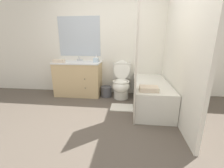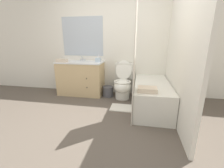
# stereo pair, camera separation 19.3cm
# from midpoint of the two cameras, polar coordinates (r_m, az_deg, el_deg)

# --- Properties ---
(ground_plane) EXTENTS (14.00, 14.00, 0.00)m
(ground_plane) POSITION_cam_midpoint_polar(r_m,az_deg,el_deg) (2.52, -8.38, -15.67)
(ground_plane) COLOR brown
(wall_back) EXTENTS (8.00, 0.06, 2.50)m
(wall_back) POSITION_cam_midpoint_polar(r_m,az_deg,el_deg) (3.79, -2.57, 15.16)
(wall_back) COLOR white
(wall_back) RESTS_ON ground_plane
(wall_right) EXTENTS (0.05, 2.66, 2.50)m
(wall_right) POSITION_cam_midpoint_polar(r_m,az_deg,el_deg) (2.98, 21.54, 13.73)
(wall_right) COLOR white
(wall_right) RESTS_ON ground_plane
(vanity_cabinet) EXTENTS (1.12, 0.56, 0.83)m
(vanity_cabinet) POSITION_cam_midpoint_polar(r_m,az_deg,el_deg) (3.82, -14.12, 2.10)
(vanity_cabinet) COLOR tan
(vanity_cabinet) RESTS_ON ground_plane
(sink_faucet) EXTENTS (0.14, 0.12, 0.12)m
(sink_faucet) POSITION_cam_midpoint_polar(r_m,az_deg,el_deg) (3.91, -13.60, 9.05)
(sink_faucet) COLOR silver
(sink_faucet) RESTS_ON vanity_cabinet
(toilet) EXTENTS (0.42, 0.66, 0.87)m
(toilet) POSITION_cam_midpoint_polar(r_m,az_deg,el_deg) (3.52, 1.97, 0.33)
(toilet) COLOR silver
(toilet) RESTS_ON ground_plane
(bathtub) EXTENTS (0.67, 1.52, 0.52)m
(bathtub) POSITION_cam_midpoint_polar(r_m,az_deg,el_deg) (3.16, 12.83, -3.82)
(bathtub) COLOR silver
(bathtub) RESTS_ON ground_plane
(shower_curtain) EXTENTS (0.01, 0.44, 1.88)m
(shower_curtain) POSITION_cam_midpoint_polar(r_m,az_deg,el_deg) (2.42, 6.89, 7.13)
(shower_curtain) COLOR silver
(shower_curtain) RESTS_ON ground_plane
(wastebasket) EXTENTS (0.26, 0.26, 0.24)m
(wastebasket) POSITION_cam_midpoint_polar(r_m,az_deg,el_deg) (3.67, -3.70, -2.89)
(wastebasket) COLOR #4C4C51
(wastebasket) RESTS_ON ground_plane
(tissue_box) EXTENTS (0.11, 0.15, 0.12)m
(tissue_box) POSITION_cam_midpoint_polar(r_m,az_deg,el_deg) (3.63, -7.60, 9.09)
(tissue_box) COLOR silver
(tissue_box) RESTS_ON vanity_cabinet
(soap_dispenser) EXTENTS (0.05, 0.05, 0.17)m
(soap_dispenser) POSITION_cam_midpoint_polar(r_m,az_deg,el_deg) (3.66, -7.60, 9.54)
(soap_dispenser) COLOR silver
(soap_dispenser) RESTS_ON vanity_cabinet
(hand_towel_folded) EXTENTS (0.26, 0.13, 0.07)m
(hand_towel_folded) POSITION_cam_midpoint_polar(r_m,az_deg,el_deg) (3.76, -20.99, 8.19)
(hand_towel_folded) COLOR beige
(hand_towel_folded) RESTS_ON vanity_cabinet
(bath_towel_folded) EXTENTS (0.31, 0.22, 0.08)m
(bath_towel_folded) POSITION_cam_midpoint_polar(r_m,az_deg,el_deg) (2.54, 11.75, -1.80)
(bath_towel_folded) COLOR beige
(bath_towel_folded) RESTS_ON bathtub
(bath_mat) EXTENTS (0.45, 0.35, 0.02)m
(bath_mat) POSITION_cam_midpoint_polar(r_m,az_deg,el_deg) (3.10, 1.96, -8.91)
(bath_mat) COLOR silver
(bath_mat) RESTS_ON ground_plane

